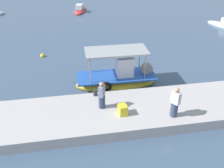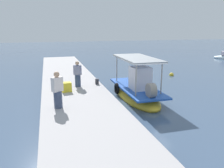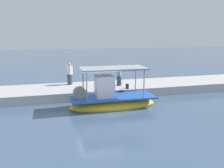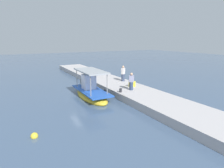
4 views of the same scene
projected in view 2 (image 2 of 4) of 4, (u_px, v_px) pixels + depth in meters
The scene contains 8 objects.
ground_plane at pixel (147, 102), 13.28m from camera, with size 120.00×120.00×0.00m, color #425773.
dock_quay at pixel (79, 104), 12.11m from camera, with size 36.00×3.88×0.63m, color #B5AFAF.
main_fishing_boat at pixel (137, 91), 13.96m from camera, with size 5.62×2.14×2.92m.
fisherman_near_bollard at pixel (58, 92), 10.43m from camera, with size 0.54×0.56×1.75m.
fisherman_by_crate at pixel (78, 75), 14.27m from camera, with size 0.49×0.53×1.64m.
mooring_bollard at pixel (97, 82), 14.97m from camera, with size 0.24×0.24×0.36m, color #2D2D33.
cargo_crate at pixel (67, 87), 13.21m from camera, with size 0.54×0.43×0.56m, color yellow.
marker_buoy at pixel (171, 75), 20.64m from camera, with size 0.40×0.40×0.40m.
Camera 2 is at (11.52, -5.49, 4.34)m, focal length 35.82 mm.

